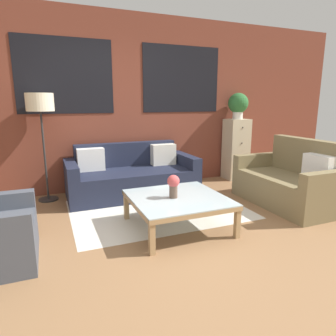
# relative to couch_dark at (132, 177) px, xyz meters

# --- Properties ---
(ground_plane) EXTENTS (16.00, 16.00, 0.00)m
(ground_plane) POSITION_rel_couch_dark_xyz_m (0.10, -1.95, -0.28)
(ground_plane) COLOR #8E6642
(wall_back_brick) EXTENTS (8.40, 0.09, 2.80)m
(wall_back_brick) POSITION_rel_couch_dark_xyz_m (0.10, 0.49, 1.13)
(wall_back_brick) COLOR brown
(wall_back_brick) RESTS_ON ground_plane
(rug) EXTENTS (2.28, 1.64, 0.00)m
(rug) POSITION_rel_couch_dark_xyz_m (0.14, -0.80, -0.28)
(rug) COLOR silver
(rug) RESTS_ON ground_plane
(couch_dark) EXTENTS (1.96, 0.88, 0.78)m
(couch_dark) POSITION_rel_couch_dark_xyz_m (0.00, 0.00, 0.00)
(couch_dark) COLOR #1E2338
(couch_dark) RESTS_ON ground_plane
(settee_vintage) EXTENTS (0.80, 1.45, 0.92)m
(settee_vintage) POSITION_rel_couch_dark_xyz_m (1.93, -1.30, 0.03)
(settee_vintage) COLOR olive
(settee_vintage) RESTS_ON ground_plane
(coffee_table) EXTENTS (1.04, 1.04, 0.37)m
(coffee_table) POSITION_rel_couch_dark_xyz_m (0.14, -1.45, 0.05)
(coffee_table) COLOR silver
(coffee_table) RESTS_ON ground_plane
(floor_lamp) EXTENTS (0.37, 0.37, 1.55)m
(floor_lamp) POSITION_rel_couch_dark_xyz_m (-1.23, 0.19, 1.06)
(floor_lamp) COLOR #2D2D2D
(floor_lamp) RESTS_ON ground_plane
(drawer_cabinet) EXTENTS (0.41, 0.36, 1.11)m
(drawer_cabinet) POSITION_rel_couch_dark_xyz_m (2.08, 0.24, 0.28)
(drawer_cabinet) COLOR #C6B793
(drawer_cabinet) RESTS_ON ground_plane
(potted_plant) EXTENTS (0.36, 0.36, 0.47)m
(potted_plant) POSITION_rel_couch_dark_xyz_m (2.08, 0.24, 1.10)
(potted_plant) COLOR silver
(potted_plant) RESTS_ON drawer_cabinet
(flower_vase) EXTENTS (0.14, 0.14, 0.26)m
(flower_vase) POSITION_rel_couch_dark_xyz_m (0.08, -1.46, 0.25)
(flower_vase) COLOR brown
(flower_vase) RESTS_ON coffee_table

